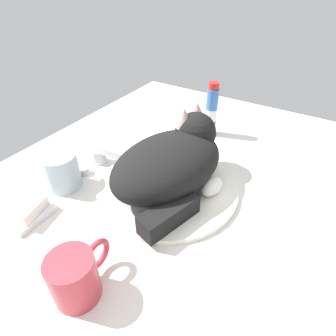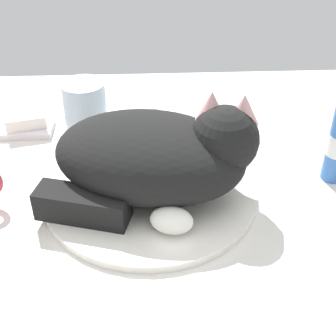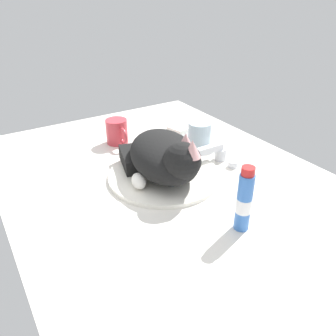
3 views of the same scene
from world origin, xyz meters
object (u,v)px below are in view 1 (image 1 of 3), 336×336
Objects in this scene: rinse_cup at (62,171)px; toothpaste_bottle at (211,111)px; soap_bar at (27,208)px; faucet at (104,156)px; cat at (173,160)px; coffee_mug at (76,276)px.

toothpaste_bottle is at bearing -24.26° from rinse_cup.
soap_bar is at bearing 161.96° from toothpaste_bottle.
cat is at bearing -85.64° from faucet.
cat is 2.06× the size of toothpaste_bottle.
coffee_mug reaches higher than faucet.
rinse_cup is at bearing 52.59° from coffee_mug.
rinse_cup is at bearing 155.74° from toothpaste_bottle.
faucet is 1.71× the size of rinse_cup.
faucet is 2.09× the size of soap_bar.
soap_bar is at bearing -171.86° from rinse_cup.
rinse_cup is 1.23× the size of soap_bar.
toothpaste_bottle is at bearing 4.19° from coffee_mug.
soap_bar is (6.11, 19.98, -1.73)cm from coffee_mug.
cat is 26.41cm from toothpaste_bottle.
cat is at bearing -172.98° from toothpaste_bottle.
rinse_cup is at bearing 8.14° from soap_bar.
coffee_mug is 55.29cm from toothpaste_bottle.
cat reaches higher than toothpaste_bottle.
faucet is 0.92× the size of toothpaste_bottle.
cat is (1.44, -18.84, 4.67)cm from faucet.
rinse_cup is (-12.44, 20.65, -3.06)cm from cat.
coffee_mug is at bearing -175.81° from toothpaste_bottle.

